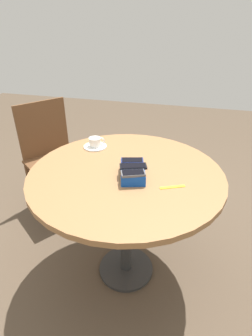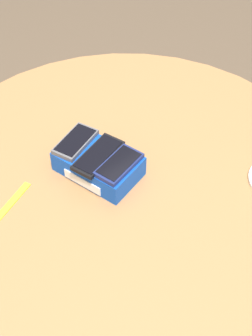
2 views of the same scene
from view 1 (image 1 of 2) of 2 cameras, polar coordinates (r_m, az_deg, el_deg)
ground_plane at (r=1.91m, az=0.00°, el=-21.09°), size 8.00×8.00×0.00m
round_table at (r=1.46m, az=0.00°, el=-4.09°), size 1.04×1.04×0.77m
phone_box at (r=1.34m, az=1.46°, el=-0.91°), size 0.22×0.17×0.06m
phone_gray at (r=1.27m, az=1.55°, el=-1.15°), size 0.10×0.13×0.01m
phone_black at (r=1.33m, az=1.58°, el=0.39°), size 0.10×0.15×0.01m
phone_navy at (r=1.38m, az=1.36°, el=1.59°), size 0.09×0.13×0.01m
saucer at (r=1.68m, az=-6.72°, el=4.68°), size 0.15×0.15×0.01m
coffee_cup at (r=1.67m, az=-6.70°, el=5.71°), size 0.08×0.09×0.06m
lanyard_strap at (r=1.29m, az=10.08°, el=-4.11°), size 0.07×0.12×0.00m
chair_near_window at (r=2.28m, az=-15.44°, el=2.39°), size 0.62×0.62×0.92m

